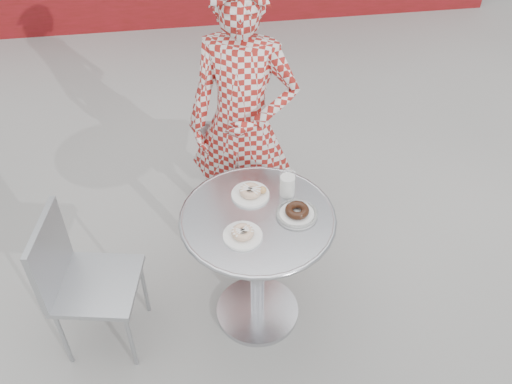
{
  "coord_description": "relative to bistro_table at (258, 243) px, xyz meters",
  "views": [
    {
      "loc": [
        -0.26,
        -1.93,
        2.7
      ],
      "look_at": [
        0.03,
        0.08,
        0.84
      ],
      "focal_mm": 40.0,
      "sensor_mm": 36.0,
      "label": 1
    }
  ],
  "objects": [
    {
      "name": "plate_checker",
      "position": [
        0.19,
        -0.02,
        0.2
      ],
      "size": [
        0.2,
        0.2,
        0.05
      ],
      "rotation": [
        0.0,
        0.0,
        0.33
      ],
      "color": "white",
      "rests_on": "bistro_table"
    },
    {
      "name": "seated_person",
      "position": [
        0.01,
        0.65,
        0.26
      ],
      "size": [
        0.72,
        0.59,
        1.69
      ],
      "primitive_type": "imported",
      "rotation": [
        0.0,
        0.0,
        -0.34
      ],
      "color": "maroon",
      "rests_on": "ground"
    },
    {
      "name": "chair_far",
      "position": [
        -0.01,
        0.92,
        -0.34
      ],
      "size": [
        0.43,
        0.44,
        0.79
      ],
      "rotation": [
        0.0,
        0.0,
        2.97
      ],
      "color": "#9C9EA3",
      "rests_on": "ground"
    },
    {
      "name": "chair_left",
      "position": [
        -0.83,
        -0.03,
        -0.32
      ],
      "size": [
        0.48,
        0.47,
        0.85
      ],
      "rotation": [
        0.0,
        0.0,
        1.38
      ],
      "color": "#9C9EA3",
      "rests_on": "ground"
    },
    {
      "name": "ground",
      "position": [
        -0.03,
        0.02,
        -0.58
      ],
      "size": [
        60.0,
        60.0,
        0.0
      ],
      "primitive_type": "plane",
      "color": "#A5A29D",
      "rests_on": "ground"
    },
    {
      "name": "plate_near",
      "position": [
        -0.09,
        -0.12,
        0.21
      ],
      "size": [
        0.18,
        0.18,
        0.05
      ],
      "rotation": [
        0.0,
        0.0,
        0.24
      ],
      "color": "white",
      "rests_on": "bistro_table"
    },
    {
      "name": "bistro_table",
      "position": [
        0.0,
        0.0,
        0.0
      ],
      "size": [
        0.76,
        0.76,
        0.77
      ],
      "rotation": [
        0.0,
        0.0,
        0.2
      ],
      "color": "silver",
      "rests_on": "ground"
    },
    {
      "name": "milk_cup",
      "position": [
        0.17,
        0.14,
        0.25
      ],
      "size": [
        0.08,
        0.08,
        0.13
      ],
      "rotation": [
        0.0,
        0.0,
        0.4
      ],
      "color": "white",
      "rests_on": "bistro_table"
    },
    {
      "name": "plate_far",
      "position": [
        -0.01,
        0.15,
        0.21
      ],
      "size": [
        0.19,
        0.19,
        0.05
      ],
      "rotation": [
        0.0,
        0.0,
        -0.4
      ],
      "color": "white",
      "rests_on": "bistro_table"
    }
  ]
}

